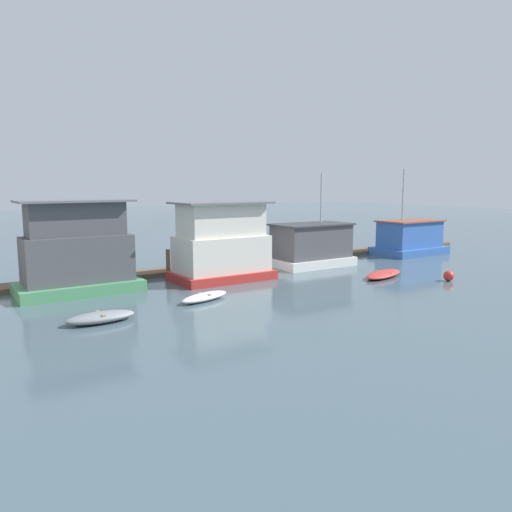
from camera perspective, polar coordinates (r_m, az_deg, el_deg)
ground_plane at (r=33.71m, az=-0.94°, el=-2.15°), size 200.00×200.00×0.00m
dock_walkway at (r=36.53m, az=-3.81°, el=-1.12°), size 51.00×2.01×0.30m
houseboat_green at (r=29.50m, az=-19.71°, el=0.30°), size 6.66×3.42×5.22m
houseboat_red at (r=31.79m, az=-3.96°, el=1.34°), size 6.20×3.76×4.97m
houseboat_white at (r=37.37m, az=6.35°, el=1.20°), size 6.12×3.52×6.87m
houseboat_blue at (r=45.33m, az=17.15°, el=1.93°), size 6.22×3.80×7.32m
dinghy_grey at (r=23.29m, az=-17.34°, el=-6.70°), size 3.05×1.24×0.48m
dinghy_white at (r=26.45m, az=-5.89°, el=-4.66°), size 3.30×1.89×0.40m
dinghy_red at (r=33.92m, az=14.35°, el=-2.01°), size 4.39×2.71×0.39m
mooring_post_far_right at (r=31.55m, az=-18.15°, el=-1.81°), size 0.32×0.32×1.60m
mooring_post_near_right at (r=33.14m, az=-10.01°, el=-0.84°), size 0.28×0.28×1.85m
mooring_post_far_left at (r=37.83m, az=3.12°, el=0.61°), size 0.29×0.29×2.12m
buoy_red at (r=33.76m, az=21.16°, el=-2.13°), size 0.66×0.66×0.66m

